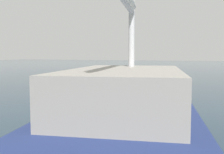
# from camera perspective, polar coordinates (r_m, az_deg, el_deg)

# --- Properties ---
(ground_plane) EXTENTS (160.00, 160.00, 0.00)m
(ground_plane) POSITION_cam_1_polar(r_m,az_deg,el_deg) (17.73, 1.32, -1.90)
(ground_plane) COLOR #233847
(kayak) EXTENTS (2.04, 4.98, 0.24)m
(kayak) POSITION_cam_1_polar(r_m,az_deg,el_deg) (16.72, 6.34, -1.92)
(kayak) COLOR #1959A5
(kayak) RESTS_ON ground
(kayaker) EXTENTS (2.38, 0.77, 0.76)m
(kayaker) POSITION_cam_1_polar(r_m,az_deg,el_deg) (16.78, 6.36, -0.39)
(kayaker) COLOR #E04C14
(kayaker) RESTS_ON kayak
(sailboat_twin_masted) EXTENTS (4.03, 8.17, 11.33)m
(sailboat_twin_masted) POSITION_cam_1_polar(r_m,az_deg,el_deg) (5.04, 3.55, -10.22)
(sailboat_twin_masted) COLOR navy
(sailboat_twin_masted) RESTS_ON ground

